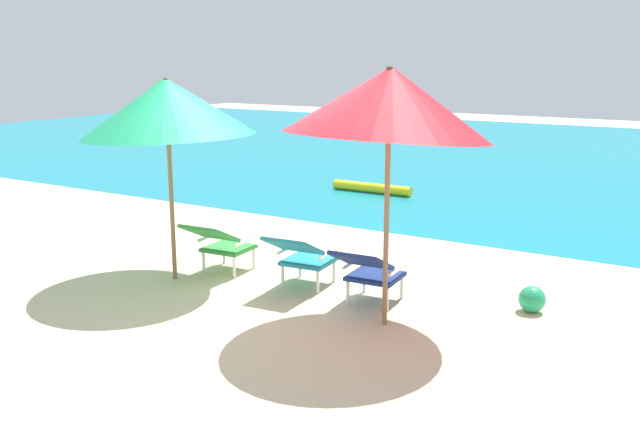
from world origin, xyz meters
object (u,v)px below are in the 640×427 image
Objects in this scene: lounge_chair_left at (220,242)px; lounge_chair_center at (301,254)px; beach_ball at (532,299)px; beach_umbrella_right at (389,102)px; beach_umbrella_left at (167,107)px; lounge_chair_right at (369,269)px; swim_buoy at (372,188)px.

lounge_chair_left is 0.99× the size of lounge_chair_center.
lounge_chair_left is at bearing -169.30° from beach_ball.
lounge_chair_center is 0.36× the size of beach_umbrella_right.
lounge_chair_left is at bearing 49.28° from beach_umbrella_left.
beach_umbrella_left is at bearing -171.64° from lounge_chair_right.
lounge_chair_center is 2.18m from beach_umbrella_right.
swim_buoy is 6.14m from beach_umbrella_left.
beach_umbrella_right is (2.37, -0.41, 1.73)m from lounge_chair_left.
swim_buoy is at bearing 131.84° from beach_ball.
swim_buoy is 0.68× the size of beach_umbrella_left.
lounge_chair_center is (1.12, 0.04, 0.00)m from lounge_chair_left.
lounge_chair_left is 2.96m from beach_umbrella_right.
beach_umbrella_right is at bearing -0.15° from beach_umbrella_left.
lounge_chair_center is at bearing 2.21° from lounge_chair_left.
lounge_chair_left is at bearing 170.08° from beach_umbrella_right.
beach_umbrella_left reaches higher than beach_ball.
lounge_chair_center is at bearing 17.05° from beach_umbrella_left.
beach_umbrella_left is 8.63× the size of beach_ball.
beach_umbrella_left reaches higher than lounge_chair_left.
lounge_chair_center is 2.20m from beach_umbrella_left.
beach_umbrella_right is 2.54m from beach_ball.
lounge_chair_left is 0.39× the size of beach_umbrella_left.
beach_umbrella_left is at bearing -164.49° from beach_ball.
swim_buoy is at bearing 109.29° from lounge_chair_center.
lounge_chair_center is 0.39× the size of beach_umbrella_left.
beach_ball is at bearing 14.55° from lounge_chair_center.
swim_buoy is at bearing 98.05° from lounge_chair_left.
lounge_chair_right is 3.34× the size of beach_ball.
lounge_chair_center is at bearing 159.92° from beach_umbrella_right.
lounge_chair_right is at bearing -1.71° from lounge_chair_left.
beach_ball is (3.85, 1.07, -1.85)m from beach_umbrella_left.
beach_umbrella_right is (2.72, -0.01, 0.15)m from beach_umbrella_left.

